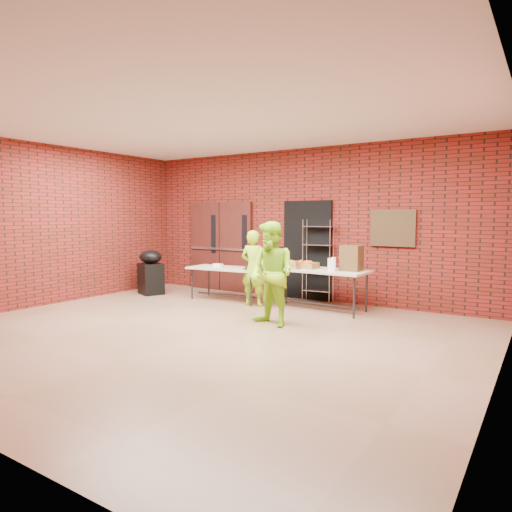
{
  "coord_description": "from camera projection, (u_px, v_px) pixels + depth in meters",
  "views": [
    {
      "loc": [
        4.42,
        -5.21,
        1.77
      ],
      "look_at": [
        0.14,
        1.4,
        1.08
      ],
      "focal_mm": 32.0,
      "sensor_mm": 36.0,
      "label": 1
    }
  ],
  "objects": [
    {
      "name": "table_left",
      "position": [
        228.0,
        270.0,
        9.54
      ],
      "size": [
        1.76,
        0.86,
        0.7
      ],
      "rotation": [
        0.0,
        0.0,
        0.09
      ],
      "color": "#C6B897",
      "rests_on": "room"
    },
    {
      "name": "double_doors",
      "position": [
        220.0,
        246.0,
        10.88
      ],
      "size": [
        1.78,
        0.12,
        2.1
      ],
      "color": "#461714",
      "rests_on": "room"
    },
    {
      "name": "cup_stack_mid",
      "position": [
        333.0,
        264.0,
        8.21
      ],
      "size": [
        0.08,
        0.08,
        0.25
      ],
      "primitive_type": "cylinder",
      "color": "white",
      "rests_on": "table_right"
    },
    {
      "name": "dark_doorway",
      "position": [
        307.0,
        250.0,
        9.65
      ],
      "size": [
        1.1,
        0.06,
        2.1
      ],
      "primitive_type": "cube",
      "color": "black",
      "rests_on": "room"
    },
    {
      "name": "volunteer_man",
      "position": [
        272.0,
        274.0,
        7.35
      ],
      "size": [
        0.96,
        0.83,
        1.69
      ],
      "primitive_type": "imported",
      "rotation": [
        0.0,
        0.0,
        -0.25
      ],
      "color": "#8FD317",
      "rests_on": "room"
    },
    {
      "name": "basket_apples",
      "position": [
        290.0,
        265.0,
        8.73
      ],
      "size": [
        0.47,
        0.37,
        0.15
      ],
      "color": "#AD7745",
      "rests_on": "table_right"
    },
    {
      "name": "bronze_plaque",
      "position": [
        393.0,
        228.0,
        8.63
      ],
      "size": [
        0.85,
        0.04,
        0.7
      ],
      "primitive_type": "cube",
      "color": "#44321B",
      "rests_on": "room"
    },
    {
      "name": "cup_stack_front",
      "position": [
        330.0,
        265.0,
        8.23
      ],
      "size": [
        0.08,
        0.08,
        0.23
      ],
      "primitive_type": "cylinder",
      "color": "white",
      "rests_on": "table_right"
    },
    {
      "name": "volunteer_woman",
      "position": [
        254.0,
        268.0,
        8.99
      ],
      "size": [
        0.57,
        0.39,
        1.5
      ],
      "primitive_type": "imported",
      "rotation": [
        0.0,
        0.0,
        3.2
      ],
      "color": "#8FD317",
      "rests_on": "room"
    },
    {
      "name": "coffee_dispenser",
      "position": [
        351.0,
        258.0,
        8.25
      ],
      "size": [
        0.35,
        0.32,
        0.46
      ],
      "primitive_type": "cube",
      "color": "#50351B",
      "rests_on": "table_right"
    },
    {
      "name": "covered_grill",
      "position": [
        151.0,
        272.0,
        10.38
      ],
      "size": [
        0.69,
        0.65,
        1.01
      ],
      "rotation": [
        0.0,
        0.0,
        -0.43
      ],
      "color": "black",
      "rests_on": "room"
    },
    {
      "name": "napkin_box",
      "position": [
        218.0,
        265.0,
        9.71
      ],
      "size": [
        0.19,
        0.12,
        0.06
      ],
      "primitive_type": "cube",
      "color": "white",
      "rests_on": "table_left"
    },
    {
      "name": "basket_bananas",
      "position": [
        284.0,
        264.0,
        8.89
      ],
      "size": [
        0.43,
        0.34,
        0.14
      ],
      "color": "#AD7745",
      "rests_on": "table_right"
    },
    {
      "name": "wire_rack",
      "position": [
        318.0,
        261.0,
        9.38
      ],
      "size": [
        0.64,
        0.26,
        1.71
      ],
      "primitive_type": null,
      "rotation": [
        0.0,
        0.0,
        0.09
      ],
      "color": "#B1B0B7",
      "rests_on": "room"
    },
    {
      "name": "muffin_tray",
      "position": [
        254.0,
        267.0,
        9.17
      ],
      "size": [
        0.43,
        0.43,
        0.11
      ],
      "color": "#144A13",
      "rests_on": "table_left"
    },
    {
      "name": "room",
      "position": [
        197.0,
        228.0,
        6.77
      ],
      "size": [
        8.08,
        7.08,
        3.28
      ],
      "color": "#8B694B",
      "rests_on": "ground"
    },
    {
      "name": "table_right",
      "position": [
        317.0,
        272.0,
        8.57
      ],
      "size": [
        1.94,
        0.89,
        0.78
      ],
      "rotation": [
        0.0,
        0.0,
        -0.05
      ],
      "color": "#C6B897",
      "rests_on": "room"
    },
    {
      "name": "cup_stack_back",
      "position": [
        334.0,
        264.0,
        8.42
      ],
      "size": [
        0.08,
        0.08,
        0.23
      ],
      "primitive_type": "cylinder",
      "color": "white",
      "rests_on": "table_right"
    },
    {
      "name": "basket_oranges",
      "position": [
        305.0,
        265.0,
        8.69
      ],
      "size": [
        0.44,
        0.34,
        0.14
      ],
      "color": "#AD7745",
      "rests_on": "table_right"
    }
  ]
}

